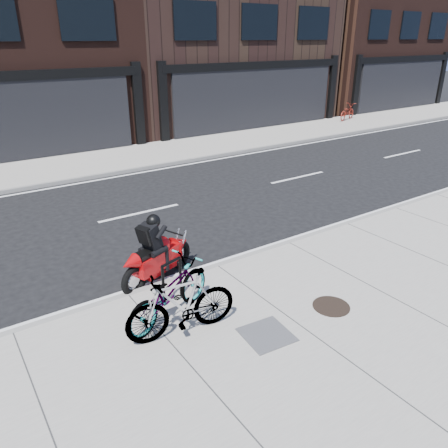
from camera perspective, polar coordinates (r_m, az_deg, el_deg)
ground at (r=10.79m, az=-6.61°, el=-1.85°), size 120.00×120.00×0.00m
sidewalk_near at (r=7.32m, az=12.83°, el=-15.22°), size 60.00×6.00×0.13m
sidewalk_far at (r=17.64m, az=-18.66°, el=7.30°), size 60.00×3.50×0.13m
building_mideast at (r=27.39m, az=-2.63°, el=26.79°), size 12.00×10.00×12.50m
building_east at (r=35.24m, az=16.09°, el=25.63°), size 10.00×10.00×13.00m
bike_rack at (r=7.89m, az=-6.83°, el=-6.91°), size 0.47×0.18×0.81m
bicycle_front at (r=7.43m, az=-7.26°, el=-8.82°), size 2.02×1.29×1.00m
bicycle_rear at (r=7.01m, az=-5.61°, el=-10.37°), size 1.89×0.76×1.10m
motorcycle at (r=8.83m, az=-8.35°, el=-3.66°), size 1.86×0.93×1.46m
bicycle_far at (r=26.83m, az=15.79°, el=13.91°), size 1.82×1.11×0.90m
manhole_cover at (r=8.13m, az=13.83°, el=-10.40°), size 0.67×0.67×0.02m
utility_grate at (r=7.28m, az=5.59°, el=-14.18°), size 0.82×0.82×0.02m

